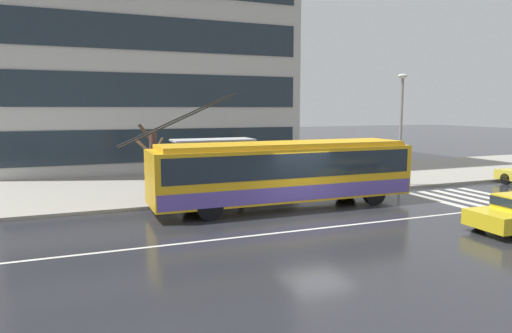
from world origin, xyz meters
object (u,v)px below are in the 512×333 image
trolleybus (284,171)px  pedestrian_at_shelter (252,155)px  bus_shelter (211,153)px  street_lamp (401,119)px  pedestrian_approaching_curb (241,175)px  street_tree_bare (153,159)px

trolleybus → pedestrian_at_shelter: bearing=86.3°
trolleybus → bus_shelter: 4.09m
pedestrian_at_shelter → street_lamp: size_ratio=0.35×
trolleybus → pedestrian_at_shelter: (0.30, 4.55, 0.29)m
bus_shelter → street_lamp: street_lamp is taller
bus_shelter → street_lamp: bearing=-7.0°
trolleybus → street_lamp: 8.38m
bus_shelter → pedestrian_at_shelter: bearing=25.0°
pedestrian_at_shelter → street_lamp: street_lamp is taller
pedestrian_approaching_curb → trolleybus: bearing=-62.1°
bus_shelter → pedestrian_at_shelter: (2.55, 1.19, -0.27)m
trolleybus → bus_shelter: (-2.26, 3.36, 0.55)m
pedestrian_at_shelter → street_tree_bare: size_ratio=0.61×
bus_shelter → pedestrian_approaching_curb: 1.83m
street_tree_bare → street_lamp: bearing=-7.1°
trolleybus → street_lamp: street_lamp is taller
trolleybus → bus_shelter: bearing=123.9°
pedestrian_at_shelter → pedestrian_approaching_curb: size_ratio=1.21×
pedestrian_at_shelter → street_tree_bare: 5.32m
trolleybus → pedestrian_approaching_curb: 2.56m
trolleybus → pedestrian_approaching_curb: bearing=117.9°
bus_shelter → pedestrian_approaching_curb: size_ratio=2.24×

